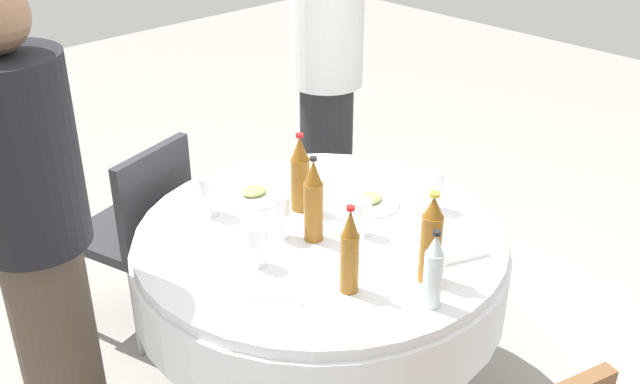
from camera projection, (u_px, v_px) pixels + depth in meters
name	position (u px, v px, depth m)	size (l,w,h in m)	color
dining_table	(320.00, 267.00, 2.63)	(1.30, 1.30, 0.74)	white
bottle_amber_north	(300.00, 175.00, 2.63)	(0.07, 0.07, 0.29)	#8C5619
bottle_amber_front	(314.00, 202.00, 2.45)	(0.07, 0.07, 0.30)	#8C5619
bottle_amber_inner	(350.00, 252.00, 2.19)	(0.06, 0.06, 0.29)	#8C5619
bottle_amber_west	(431.00, 240.00, 2.23)	(0.07, 0.07, 0.30)	#8C5619
bottle_clear_near	(433.00, 271.00, 2.13)	(0.06, 0.06, 0.25)	silver
wine_glass_west	(210.00, 188.00, 2.61)	(0.07, 0.07, 0.15)	white
wine_glass_near	(434.00, 182.00, 2.65)	(0.07, 0.07, 0.15)	white
wine_glass_left	(280.00, 207.00, 2.47)	(0.07, 0.07, 0.16)	white
wine_glass_east	(257.00, 238.00, 2.32)	(0.07, 0.07, 0.14)	white
wine_glass_rear	(363.00, 210.00, 2.49)	(0.06, 0.06, 0.13)	white
plate_rear	(254.00, 194.00, 2.77)	(0.22, 0.22, 0.04)	white
plate_mid	(369.00, 201.00, 2.72)	(0.22, 0.22, 0.04)	white
fork_front	(278.00, 300.00, 2.20)	(0.18, 0.02, 0.01)	silver
folded_napkin	(452.00, 245.00, 2.45)	(0.17, 0.17, 0.02)	white
person_north	(327.00, 90.00, 3.55)	(0.34, 0.34, 1.58)	#26262B
person_front	(36.00, 237.00, 2.28)	(0.34, 0.34, 1.65)	#4C3F33
chair_left	(140.00, 224.00, 3.04)	(0.50, 0.50, 0.87)	#2D2D33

